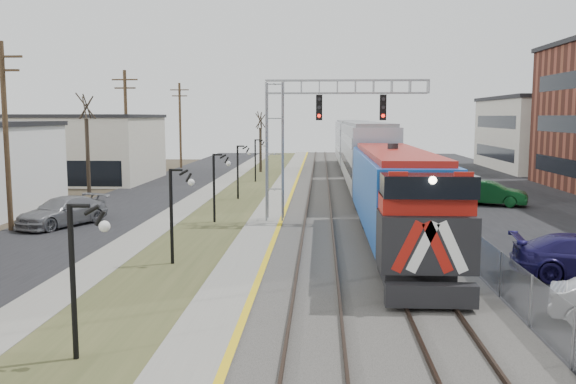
{
  "coord_description": "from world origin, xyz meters",
  "views": [
    {
      "loc": [
        2.12,
        -6.37,
        6.11
      ],
      "look_at": [
        0.59,
        21.84,
        2.6
      ],
      "focal_mm": 38.0,
      "sensor_mm": 36.0,
      "label": 1
    }
  ],
  "objects": [
    {
      "name": "ballast_bed",
      "position": [
        4.0,
        35.0,
        0.1
      ],
      "size": [
        8.0,
        120.0,
        0.2
      ],
      "primitive_type": "cube",
      "color": "#595651",
      "rests_on": "ground"
    },
    {
      "name": "parking_lot",
      "position": [
        16.0,
        35.0,
        0.02
      ],
      "size": [
        16.0,
        120.0,
        0.04
      ],
      "primitive_type": "cube",
      "color": "black",
      "rests_on": "ground"
    },
    {
      "name": "car_lot_f",
      "position": [
        13.71,
        35.91,
        0.83
      ],
      "size": [
        5.31,
        3.39,
        1.65
      ],
      "primitive_type": "imported",
      "rotation": [
        0.0,
        0.0,
        1.21
      ],
      "color": "#0B3B17",
      "rests_on": "ground"
    },
    {
      "name": "fence",
      "position": [
        8.2,
        35.0,
        0.8
      ],
      "size": [
        0.04,
        120.0,
        1.6
      ],
      "primitive_type": "cube",
      "color": "gray",
      "rests_on": "ground"
    },
    {
      "name": "grass_median",
      "position": [
        -4.0,
        35.0,
        0.03
      ],
      "size": [
        4.0,
        120.0,
        0.06
      ],
      "primitive_type": "cube",
      "color": "#404625",
      "rests_on": "ground"
    },
    {
      "name": "bare_trees",
      "position": [
        -12.66,
        38.91,
        2.7
      ],
      "size": [
        12.3,
        42.3,
        5.95
      ],
      "color": "#382D23",
      "rests_on": "ground"
    },
    {
      "name": "sidewalk",
      "position": [
        -7.0,
        35.0,
        0.04
      ],
      "size": [
        2.0,
        120.0,
        0.08
      ],
      "primitive_type": "cube",
      "color": "gray",
      "rests_on": "ground"
    },
    {
      "name": "car_lot_e",
      "position": [
        12.57,
        37.78,
        0.73
      ],
      "size": [
        4.27,
        1.72,
        1.45
      ],
      "primitive_type": "imported",
      "rotation": [
        0.0,
        0.0,
        1.57
      ],
      "color": "slate",
      "rests_on": "ground"
    },
    {
      "name": "track_far",
      "position": [
        5.5,
        35.0,
        0.28
      ],
      "size": [
        1.58,
        120.0,
        0.15
      ],
      "color": "#2D2119",
      "rests_on": "ballast_bed"
    },
    {
      "name": "car_street_b",
      "position": [
        -12.29,
        26.44,
        0.8
      ],
      "size": [
        4.32,
        5.93,
        1.6
      ],
      "primitive_type": "imported",
      "rotation": [
        0.0,
        0.0,
        -0.43
      ],
      "color": "slate",
      "rests_on": "ground"
    },
    {
      "name": "track_near",
      "position": [
        2.0,
        35.0,
        0.28
      ],
      "size": [
        1.58,
        120.0,
        0.15
      ],
      "color": "#2D2119",
      "rests_on": "ballast_bed"
    },
    {
      "name": "street_west",
      "position": [
        -11.5,
        35.0,
        0.02
      ],
      "size": [
        7.0,
        120.0,
        0.04
      ],
      "primitive_type": "cube",
      "color": "black",
      "rests_on": "ground"
    },
    {
      "name": "train",
      "position": [
        5.5,
        44.76,
        2.88
      ],
      "size": [
        3.0,
        63.05,
        5.33
      ],
      "color": "#154EB0",
      "rests_on": "ground"
    },
    {
      "name": "car_lot_g",
      "position": [
        12.56,
        45.38,
        0.68
      ],
      "size": [
        4.21,
        2.16,
        1.37
      ],
      "primitive_type": "imported",
      "rotation": [
        0.0,
        0.0,
        1.71
      ],
      "color": "slate",
      "rests_on": "ground"
    },
    {
      "name": "utility_poles",
      "position": [
        -14.5,
        25.0,
        5.0
      ],
      "size": [
        0.28,
        80.28,
        10.0
      ],
      "color": "#4C3823",
      "rests_on": "ground"
    },
    {
      "name": "platform_edge",
      "position": [
        -0.12,
        35.0,
        0.24
      ],
      "size": [
        0.24,
        120.0,
        0.01
      ],
      "primitive_type": "cube",
      "color": "gold",
      "rests_on": "platform"
    },
    {
      "name": "signal_gantry",
      "position": [
        1.22,
        27.99,
        5.59
      ],
      "size": [
        9.0,
        1.07,
        8.15
      ],
      "color": "gray",
      "rests_on": "ground"
    },
    {
      "name": "platform",
      "position": [
        -1.0,
        35.0,
        0.12
      ],
      "size": [
        2.0,
        120.0,
        0.24
      ],
      "primitive_type": "cube",
      "color": "gray",
      "rests_on": "ground"
    },
    {
      "name": "lampposts",
      "position": [
        -4.0,
        18.29,
        2.0
      ],
      "size": [
        0.14,
        62.14,
        4.0
      ],
      "color": "black",
      "rests_on": "ground"
    }
  ]
}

